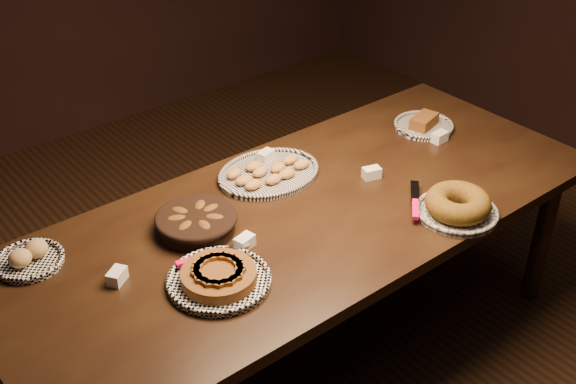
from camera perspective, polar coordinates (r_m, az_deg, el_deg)
ground at (r=3.19m, az=1.23°, el=-12.59°), size 5.00×5.00×0.00m
buffet_table at (r=2.75m, az=1.39°, el=-2.64°), size 2.40×1.00×0.75m
apple_tart_plate at (r=2.36m, az=-5.50°, el=-6.73°), size 0.36×0.34×0.06m
madeleine_platter at (r=2.89m, az=-1.55°, el=1.53°), size 0.43×0.35×0.05m
bundt_cake_plate at (r=2.72m, az=13.23°, el=-1.08°), size 0.33×0.40×0.10m
croissant_basket at (r=2.59m, az=-7.25°, el=-2.28°), size 0.30×0.30×0.07m
bread_roll_plate at (r=2.58m, az=-19.78°, el=-4.94°), size 0.23×0.23×0.07m
loaf_plate at (r=3.31m, az=10.67°, el=5.26°), size 0.27×0.27×0.06m
tent_cards at (r=2.77m, az=0.82°, el=0.08°), size 1.62×0.49×0.04m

